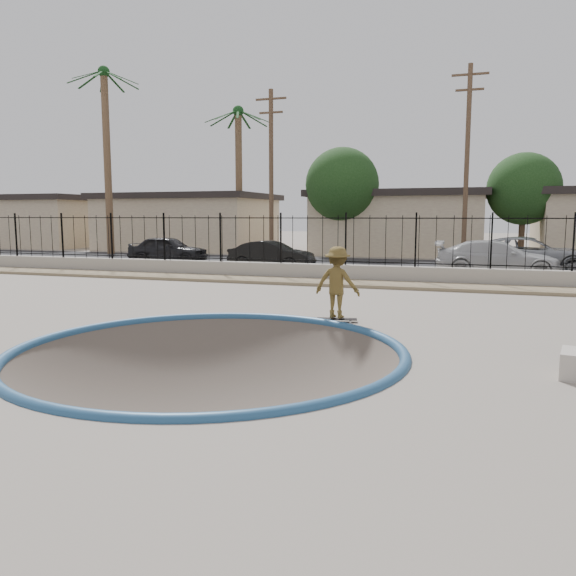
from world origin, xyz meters
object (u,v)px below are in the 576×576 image
(skateboard, at_px, (337,319))
(car_b, at_px, (272,255))
(car_d, at_px, (529,255))
(car_a, at_px, (168,249))
(skater, at_px, (337,287))
(car_c, at_px, (497,258))

(skateboard, relative_size, car_b, 0.25)
(skateboard, bearing_deg, car_b, 104.92)
(car_d, bearing_deg, car_a, 94.13)
(skater, relative_size, car_a, 0.41)
(car_a, distance_m, car_b, 6.28)
(skater, relative_size, car_c, 0.34)
(skater, xyz_separation_m, car_d, (5.10, 12.59, -0.02))
(car_a, height_order, car_d, car_d)
(skater, xyz_separation_m, skateboard, (-0.00, -0.00, -0.74))
(car_a, bearing_deg, car_c, -98.91)
(skater, distance_m, car_b, 12.29)
(car_c, bearing_deg, skateboard, 160.58)
(skateboard, bearing_deg, car_a, 120.91)
(car_c, xyz_separation_m, car_d, (1.28, 1.29, 0.06))
(skateboard, distance_m, car_a, 17.12)
(car_a, bearing_deg, skateboard, -141.52)
(skateboard, bearing_deg, car_d, 56.22)
(car_a, height_order, car_b, car_a)
(car_b, relative_size, car_c, 0.79)
(skateboard, height_order, car_b, car_b)
(skater, relative_size, car_d, 0.30)
(skater, bearing_deg, car_b, -56.15)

